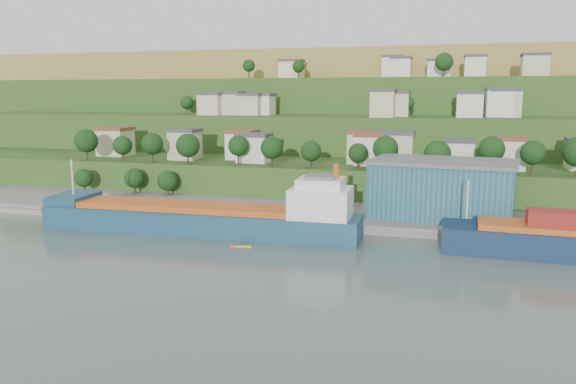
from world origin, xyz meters
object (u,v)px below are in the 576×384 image
(caravan, at_px, (95,200))
(kayak_orange, at_px, (239,245))
(cargo_ship_near, at_px, (208,220))
(warehouse, at_px, (442,188))

(caravan, bearing_deg, kayak_orange, -37.01)
(cargo_ship_near, relative_size, caravan, 10.90)
(caravan, height_order, kayak_orange, caravan)
(warehouse, bearing_deg, kayak_orange, -134.61)
(cargo_ship_near, distance_m, warehouse, 52.11)
(kayak_orange, bearing_deg, warehouse, 22.53)
(cargo_ship_near, bearing_deg, caravan, 157.39)
(cargo_ship_near, height_order, caravan, cargo_ship_near)
(warehouse, bearing_deg, caravan, -168.33)
(caravan, xyz_separation_m, kayak_orange, (47.58, -23.01, -2.41))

